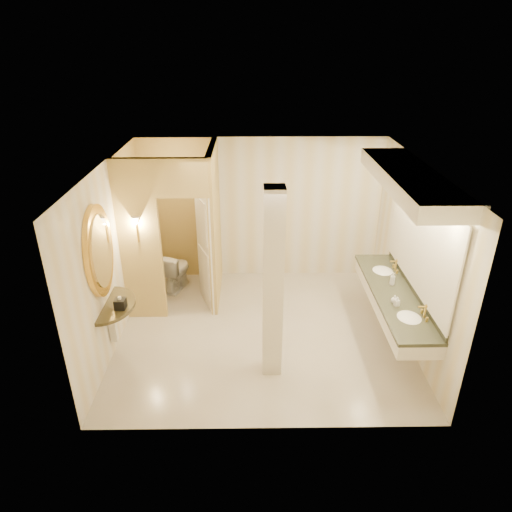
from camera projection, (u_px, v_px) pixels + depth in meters
The scene contains 16 objects.
floor at pixel (262, 332), 7.34m from camera, with size 4.50×4.50×0.00m, color beige.
ceiling at pixel (264, 167), 6.16m from camera, with size 4.50×4.50×0.00m, color white.
wall_back at pixel (260, 210), 8.54m from camera, with size 4.50×0.02×2.70m, color beige.
wall_front at pixel (268, 337), 4.95m from camera, with size 4.50×0.02×2.70m, color beige.
wall_left at pixel (111, 257), 6.72m from camera, with size 0.02×4.00×2.70m, color beige.
wall_right at pixel (414, 255), 6.77m from camera, with size 0.02×4.00×2.70m, color beige.
toilet_closet at pixel (194, 229), 7.59m from camera, with size 1.50×1.55×2.70m.
wall_sconce at pixel (136, 222), 6.94m from camera, with size 0.14×0.14×0.42m.
vanity at pixel (404, 246), 6.42m from camera, with size 0.75×2.70×2.09m.
console_shelf at pixel (103, 275), 6.24m from camera, with size 0.99×0.99×1.95m.
pillar at pixel (273, 286), 5.94m from camera, with size 0.27×0.27×2.70m, color silver.
tissue_box at pixel (120, 304), 6.31m from camera, with size 0.15×0.15×0.15m, color black.
toilet at pixel (175, 270), 8.44m from camera, with size 0.42×0.73×0.75m, color white.
soap_bottle_a at pixel (397, 301), 6.37m from camera, with size 0.06×0.06×0.14m, color beige.
soap_bottle_b at pixel (395, 299), 6.44m from camera, with size 0.10×0.10×0.12m, color silver.
soap_bottle_c at pixel (393, 279), 6.90m from camera, with size 0.08×0.08×0.20m, color #C6B28C.
Camera 1 is at (-0.18, -6.06, 4.30)m, focal length 32.00 mm.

